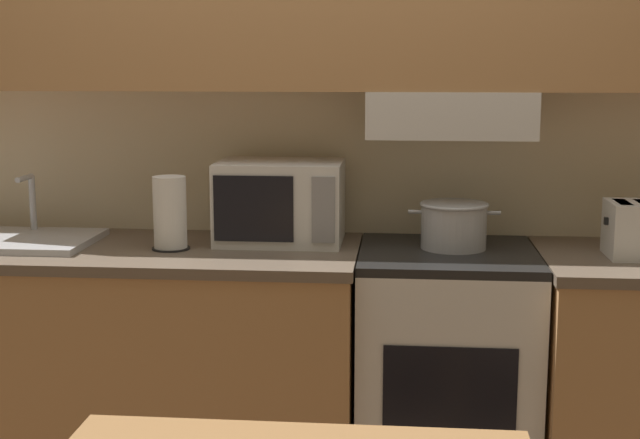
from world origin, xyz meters
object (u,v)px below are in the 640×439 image
Objects in this scene: stove_range at (445,375)px; cooking_pot at (454,224)px; sink_basin at (17,239)px; paper_towel_roll at (170,213)px; microwave at (280,202)px.

cooking_pot is (0.02, 0.05, 0.53)m from stove_range.
paper_towel_roll reaches higher than sink_basin.
microwave reaches higher than sink_basin.
stove_range is 2.03× the size of microwave.
cooking_pot reaches higher than stove_range.
paper_towel_roll is at bearing -156.06° from microwave.
stove_range is 0.54m from cooking_pot.
stove_range is 1.66× the size of sink_basin.
paper_towel_roll is at bearing -176.37° from stove_range.
microwave is (-0.59, 0.10, 0.59)m from stove_range.
paper_towel_roll reaches higher than stove_range.
cooking_pot is at bearing 66.63° from stove_range.
paper_towel_roll is (0.57, -0.04, 0.11)m from sink_basin.
cooking_pot is at bearing 2.52° from sink_basin.
paper_towel_roll is (-0.36, -0.16, -0.02)m from microwave.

